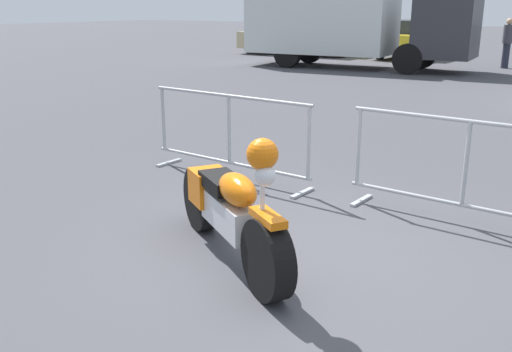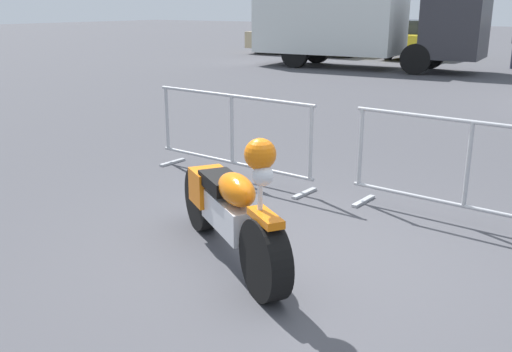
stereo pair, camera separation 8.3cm
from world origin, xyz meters
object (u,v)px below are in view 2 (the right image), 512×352
(box_truck, at_px, (354,20))
(parked_car_yellow, at_px, (421,39))
(motorcycle, at_px, (229,208))
(crowd_barrier_far, at_px, (467,172))
(parked_car_silver, at_px, (350,38))
(parked_car_tan, at_px, (288,35))
(crowd_barrier_near, at_px, (232,135))

(box_truck, distance_m, parked_car_yellow, 5.27)
(motorcycle, height_order, crowd_barrier_far, motorcycle)
(parked_car_silver, bearing_deg, parked_car_tan, 96.32)
(crowd_barrier_far, bearing_deg, motorcycle, -126.45)
(box_truck, height_order, parked_car_tan, box_truck)
(crowd_barrier_far, bearing_deg, parked_car_tan, 126.17)
(motorcycle, distance_m, box_truck, 16.20)
(parked_car_silver, xyz_separation_m, parked_car_yellow, (3.10, 0.21, 0.03))
(crowd_barrier_near, xyz_separation_m, parked_car_yellow, (-3.93, 18.20, 0.22))
(crowd_barrier_far, relative_size, parked_car_silver, 0.56)
(crowd_barrier_near, distance_m, parked_car_yellow, 18.62)
(box_truck, bearing_deg, parked_car_yellow, 77.75)
(box_truck, height_order, parked_car_yellow, box_truck)
(parked_car_tan, bearing_deg, crowd_barrier_far, -141.01)
(box_truck, bearing_deg, parked_car_tan, 134.29)
(motorcycle, xyz_separation_m, box_truck, (-6.02, 14.99, 1.17))
(parked_car_silver, height_order, parked_car_yellow, parked_car_yellow)
(crowd_barrier_near, relative_size, parked_car_silver, 0.56)
(crowd_barrier_near, distance_m, parked_car_tan, 20.48)
(motorcycle, bearing_deg, parked_car_tan, 152.65)
(crowd_barrier_far, height_order, box_truck, box_truck)
(motorcycle, distance_m, parked_car_tan, 22.89)
(box_truck, xyz_separation_m, parked_car_silver, (-2.46, 4.94, -0.89))
(box_truck, xyz_separation_m, parked_car_tan, (-5.55, 4.76, -0.88))
(crowd_barrier_far, xyz_separation_m, parked_car_yellow, (-6.81, 18.20, 0.22))
(box_truck, bearing_deg, crowd_barrier_near, -75.80)
(crowd_barrier_far, xyz_separation_m, parked_car_tan, (-13.01, 17.80, 0.19))
(crowd_barrier_near, distance_m, parked_car_silver, 19.31)
(box_truck, bearing_deg, motorcycle, -73.27)
(crowd_barrier_near, distance_m, box_truck, 13.86)
(crowd_barrier_far, relative_size, box_truck, 0.31)
(parked_car_tan, distance_m, parked_car_silver, 3.10)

